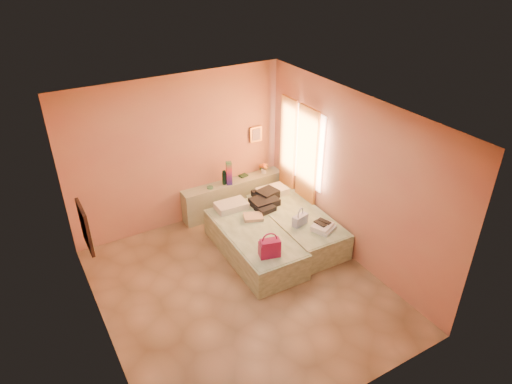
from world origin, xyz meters
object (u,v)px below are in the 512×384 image
water_bottle (224,178)px  blue_handbag (300,220)px  bed_right (296,226)px  towel_stack (324,227)px  magenta_handbag (270,248)px  bed_left (254,243)px  headboard_ledge (233,196)px  flower_vase (264,167)px  green_book (243,176)px

water_bottle → blue_handbag: 1.77m
blue_handbag → water_bottle: bearing=94.6°
bed_right → towel_stack: bearing=-78.2°
magenta_handbag → blue_handbag: (0.89, 0.46, -0.06)m
towel_stack → blue_handbag: bearing=127.7°
water_bottle → blue_handbag: size_ratio=0.96×
bed_left → bed_right: bearing=6.0°
headboard_ledge → bed_left: bearing=-104.5°
bed_right → magenta_handbag: bearing=-141.9°
magenta_handbag → flower_vase: bearing=76.2°
headboard_ledge → water_bottle: (-0.19, -0.02, 0.46)m
headboard_ledge → green_book: green_book is taller
flower_vase → towel_stack: size_ratio=0.71×
bed_left → flower_vase: bearing=55.1°
green_book → flower_vase: flower_vase is taller
water_bottle → towel_stack: water_bottle is taller
flower_vase → headboard_ledge: bearing=179.5°
headboard_ledge → bed_left: size_ratio=1.02×
bed_right → flower_vase: bearing=84.9°
water_bottle → blue_handbag: water_bottle is taller
water_bottle → green_book: 0.49m
green_book → bed_right: bearing=-90.5°
green_book → towel_stack: bearing=-90.4°
water_bottle → magenta_handbag: (-0.31, -2.12, -0.14)m
towel_stack → bed_left: bearing=151.1°
headboard_ledge → bed_left: (-0.38, -1.45, -0.08)m
magenta_handbag → towel_stack: size_ratio=0.90×
bed_right → towel_stack: size_ratio=5.71×
water_bottle → magenta_handbag: bearing=-98.3°
water_bottle → magenta_handbag: size_ratio=0.86×
headboard_ledge → bed_right: headboard_ledge is taller
flower_vase → towel_stack: (-0.04, -2.00, -0.22)m
headboard_ledge → magenta_handbag: 2.22m
water_bottle → blue_handbag: bearing=-70.7°
blue_handbag → bed_left: bearing=148.5°
bed_left → green_book: green_book is taller
headboard_ledge → water_bottle: 0.50m
headboard_ledge → magenta_handbag: size_ratio=6.50×
bed_left → magenta_handbag: size_ratio=6.34×
flower_vase → towel_stack: bearing=-91.2°
magenta_handbag → blue_handbag: magenta_handbag is taller
headboard_ledge → flower_vase: 0.82m
headboard_ledge → magenta_handbag: bearing=-103.2°
green_book → flower_vase: 0.43m
bed_left → flower_vase: (1.06, 1.44, 0.52)m
bed_right → magenta_handbag: magenta_handbag is taller
headboard_ledge → blue_handbag: 1.74m
water_bottle → magenta_handbag: 2.15m
headboard_ledge → bed_left: 1.50m
flower_vase → magenta_handbag: flower_vase is taller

